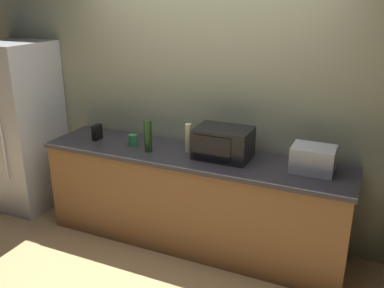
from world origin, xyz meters
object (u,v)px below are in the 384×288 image
at_px(microwave, 223,143).
at_px(bottle_wine, 148,136).
at_px(toaster_oven, 313,159).
at_px(mug_green, 133,140).
at_px(cordless_phone, 97,132).
at_px(refrigerator, 20,126).
at_px(bottle_vinegar, 188,138).

relative_size(microwave, bottle_wine, 1.65).
bearing_deg(toaster_oven, mug_green, -177.57).
height_order(microwave, bottle_wine, bottle_wine).
bearing_deg(toaster_oven, bottle_wine, -174.27).
distance_m(microwave, toaster_oven, 0.77).
height_order(toaster_oven, cordless_phone, toaster_oven).
bearing_deg(refrigerator, toaster_oven, 1.12).
bearing_deg(bottle_vinegar, cordless_phone, -175.76).
relative_size(bottle_wine, mug_green, 2.75).
relative_size(microwave, mug_green, 4.53).
distance_m(refrigerator, bottle_vinegar, 1.99).
distance_m(microwave, mug_green, 0.89).
bearing_deg(refrigerator, bottle_wine, -2.91).
height_order(toaster_oven, mug_green, toaster_oven).
xyz_separation_m(microwave, cordless_phone, (-1.29, -0.06, -0.06)).
bearing_deg(bottle_wine, cordless_phone, 172.99).
distance_m(refrigerator, mug_green, 1.45).
xyz_separation_m(bottle_vinegar, mug_green, (-0.54, -0.07, -0.08)).
bearing_deg(mug_green, cordless_phone, 179.71).
bearing_deg(toaster_oven, cordless_phone, -178.11).
height_order(refrigerator, cordless_phone, refrigerator).
height_order(refrigerator, mug_green, refrigerator).
bearing_deg(mug_green, bottle_wine, -19.58).
relative_size(cordless_phone, bottle_vinegar, 0.58).
bearing_deg(refrigerator, mug_green, -0.38).
bearing_deg(microwave, cordless_phone, -177.54).
height_order(refrigerator, bottle_vinegar, refrigerator).
relative_size(toaster_oven, mug_green, 3.21).
height_order(microwave, mug_green, microwave).
relative_size(microwave, toaster_oven, 1.41).
distance_m(cordless_phone, bottle_vinegar, 0.96).
xyz_separation_m(microwave, mug_green, (-0.88, -0.06, -0.08)).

